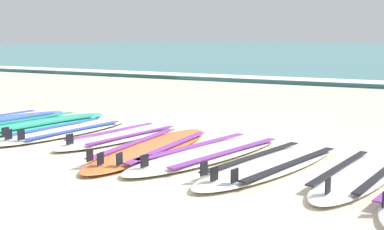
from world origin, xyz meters
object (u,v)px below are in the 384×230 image
object	(u,v)px
surfboard_4	(151,148)
surfboard_7	(360,174)
surfboard_5	(210,153)
surfboard_1	(30,125)
surfboard_2	(65,131)
surfboard_3	(122,136)
surfboard_6	(272,164)

from	to	relation	value
surfboard_4	surfboard_7	world-z (taller)	same
surfboard_4	surfboard_5	world-z (taller)	same
surfboard_1	surfboard_2	xyz separation A→B (m)	(0.68, -0.11, 0.00)
surfboard_2	surfboard_3	xyz separation A→B (m)	(0.79, 0.06, -0.00)
surfboard_3	surfboard_6	size ratio (longest dim) A/B	0.87
surfboard_4	surfboard_5	bearing A→B (deg)	8.50
surfboard_6	surfboard_7	distance (m)	0.77
surfboard_1	surfboard_5	size ratio (longest dim) A/B	1.07
surfboard_5	surfboard_2	bearing A→B (deg)	173.75
surfboard_1	surfboard_3	xyz separation A→B (m)	(1.47, -0.05, 0.00)
surfboard_3	surfboard_5	xyz separation A→B (m)	(1.26, -0.28, -0.00)
surfboard_2	surfboard_6	xyz separation A→B (m)	(2.74, -0.37, -0.00)
surfboard_4	surfboard_5	xyz separation A→B (m)	(0.63, 0.09, -0.00)
surfboard_3	surfboard_6	world-z (taller)	same
surfboard_1	surfboard_6	size ratio (longest dim) A/B	1.13
surfboard_3	surfboard_4	xyz separation A→B (m)	(0.63, -0.38, 0.00)
surfboard_3	surfboard_4	world-z (taller)	same
surfboard_7	surfboard_5	bearing A→B (deg)	174.02
surfboard_4	surfboard_7	bearing A→B (deg)	-1.62
surfboard_2	surfboard_7	distance (m)	3.54
surfboard_1	surfboard_4	distance (m)	2.14
surfboard_4	surfboard_7	size ratio (longest dim) A/B	1.15
surfboard_4	surfboard_6	bearing A→B (deg)	-2.43
surfboard_1	surfboard_6	bearing A→B (deg)	-8.08
surfboard_5	surfboard_6	distance (m)	0.71
surfboard_7	surfboard_4	bearing A→B (deg)	178.38
surfboard_2	surfboard_5	size ratio (longest dim) A/B	0.87
surfboard_2	surfboard_7	xyz separation A→B (m)	(3.52, -0.38, -0.00)
surfboard_4	surfboard_6	distance (m)	1.32
surfboard_3	surfboard_7	distance (m)	2.76
surfboard_3	surfboard_4	distance (m)	0.73
surfboard_1	surfboard_2	distance (m)	0.69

